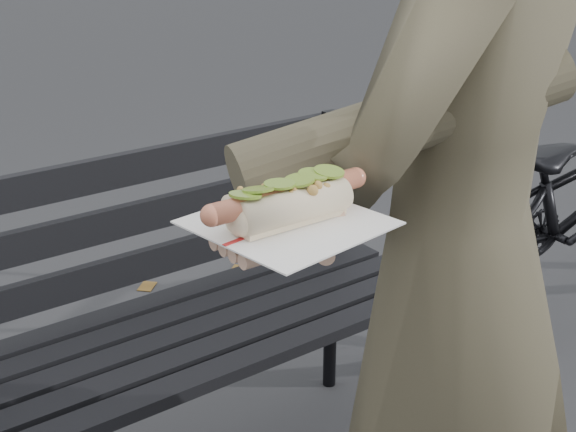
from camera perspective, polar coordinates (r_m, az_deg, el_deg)
name	(u,v)px	position (r m, az deg, el deg)	size (l,w,h in m)	color
park_bench	(134,314)	(1.93, -10.87, -6.88)	(1.50, 0.44, 0.88)	black
person	(457,268)	(1.33, 11.93, -3.65)	(0.64, 0.42, 1.76)	brown
held_hotdog	(380,143)	(1.07, 6.54, 5.16)	(0.64, 0.31, 0.20)	brown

